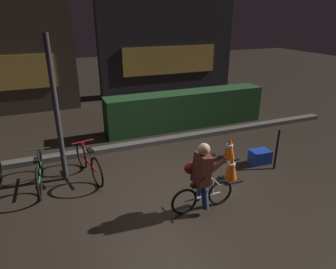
{
  "coord_description": "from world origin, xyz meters",
  "views": [
    {
      "loc": [
        -1.91,
        -4.6,
        3.16
      ],
      "look_at": [
        0.2,
        0.6,
        0.9
      ],
      "focal_mm": 32.18,
      "sensor_mm": 36.0,
      "label": 1
    }
  ],
  "objects_px": {
    "parked_bike_center_left": "(89,162)",
    "blue_crate": "(260,157)",
    "street_post": "(57,112)",
    "traffic_cone_far": "(230,148)",
    "parked_bike_left_mid": "(40,172)",
    "cyclist": "(201,177)",
    "closed_umbrella": "(277,149)",
    "traffic_cone_near": "(231,166)"
  },
  "relations": [
    {
      "from": "parked_bike_left_mid",
      "to": "closed_umbrella",
      "type": "bearing_deg",
      "value": -99.89
    },
    {
      "from": "traffic_cone_near",
      "to": "blue_crate",
      "type": "xyz_separation_m",
      "value": [
        1.04,
        0.4,
        -0.15
      ]
    },
    {
      "from": "street_post",
      "to": "traffic_cone_far",
      "type": "distance_m",
      "value": 3.83
    },
    {
      "from": "traffic_cone_far",
      "to": "closed_umbrella",
      "type": "xyz_separation_m",
      "value": [
        0.75,
        -0.7,
        0.13
      ]
    },
    {
      "from": "parked_bike_center_left",
      "to": "blue_crate",
      "type": "xyz_separation_m",
      "value": [
        3.68,
        -0.81,
        -0.18
      ]
    },
    {
      "from": "blue_crate",
      "to": "cyclist",
      "type": "xyz_separation_m",
      "value": [
        -2.07,
        -1.04,
        0.48
      ]
    },
    {
      "from": "parked_bike_center_left",
      "to": "blue_crate",
      "type": "height_order",
      "value": "parked_bike_center_left"
    },
    {
      "from": "street_post",
      "to": "closed_umbrella",
      "type": "distance_m",
      "value": 4.64
    },
    {
      "from": "parked_bike_left_mid",
      "to": "closed_umbrella",
      "type": "xyz_separation_m",
      "value": [
        4.84,
        -1.04,
        0.08
      ]
    },
    {
      "from": "blue_crate",
      "to": "traffic_cone_far",
      "type": "bearing_deg",
      "value": 139.32
    },
    {
      "from": "parked_bike_center_left",
      "to": "cyclist",
      "type": "xyz_separation_m",
      "value": [
        1.61,
        -1.85,
        0.3
      ]
    },
    {
      "from": "street_post",
      "to": "traffic_cone_far",
      "type": "height_order",
      "value": "street_post"
    },
    {
      "from": "traffic_cone_near",
      "to": "cyclist",
      "type": "bearing_deg",
      "value": -148.29
    },
    {
      "from": "traffic_cone_near",
      "to": "cyclist",
      "type": "distance_m",
      "value": 1.26
    },
    {
      "from": "street_post",
      "to": "traffic_cone_far",
      "type": "xyz_separation_m",
      "value": [
        3.63,
        -0.45,
        -1.16
      ]
    },
    {
      "from": "parked_bike_center_left",
      "to": "blue_crate",
      "type": "distance_m",
      "value": 3.77
    },
    {
      "from": "traffic_cone_far",
      "to": "blue_crate",
      "type": "height_order",
      "value": "traffic_cone_far"
    },
    {
      "from": "parked_bike_center_left",
      "to": "closed_umbrella",
      "type": "bearing_deg",
      "value": -116.48
    },
    {
      "from": "blue_crate",
      "to": "parked_bike_center_left",
      "type": "bearing_deg",
      "value": 167.57
    },
    {
      "from": "parked_bike_left_mid",
      "to": "traffic_cone_far",
      "type": "relative_size",
      "value": 2.66
    },
    {
      "from": "parked_bike_left_mid",
      "to": "cyclist",
      "type": "bearing_deg",
      "value": -123.41
    },
    {
      "from": "street_post",
      "to": "blue_crate",
      "type": "distance_m",
      "value": 4.44
    },
    {
      "from": "traffic_cone_near",
      "to": "cyclist",
      "type": "relative_size",
      "value": 0.5
    },
    {
      "from": "street_post",
      "to": "blue_crate",
      "type": "xyz_separation_m",
      "value": [
        4.15,
        -0.9,
        -1.28
      ]
    },
    {
      "from": "closed_umbrella",
      "to": "street_post",
      "type": "bearing_deg",
      "value": 119.29
    },
    {
      "from": "cyclist",
      "to": "closed_umbrella",
      "type": "xyz_separation_m",
      "value": [
        2.29,
        0.79,
        -0.22
      ]
    },
    {
      "from": "cyclist",
      "to": "parked_bike_left_mid",
      "type": "bearing_deg",
      "value": 142.68
    },
    {
      "from": "street_post",
      "to": "parked_bike_center_left",
      "type": "xyz_separation_m",
      "value": [
        0.48,
        -0.09,
        -1.11
      ]
    },
    {
      "from": "street_post",
      "to": "parked_bike_center_left",
      "type": "relative_size",
      "value": 1.88
    },
    {
      "from": "street_post",
      "to": "traffic_cone_far",
      "type": "bearing_deg",
      "value": -7.04
    },
    {
      "from": "traffic_cone_near",
      "to": "traffic_cone_far",
      "type": "distance_m",
      "value": 0.99
    },
    {
      "from": "cyclist",
      "to": "closed_umbrella",
      "type": "height_order",
      "value": "cyclist"
    },
    {
      "from": "cyclist",
      "to": "traffic_cone_near",
      "type": "bearing_deg",
      "value": 29.99
    },
    {
      "from": "street_post",
      "to": "traffic_cone_near",
      "type": "distance_m",
      "value": 3.56
    },
    {
      "from": "parked_bike_left_mid",
      "to": "cyclist",
      "type": "xyz_separation_m",
      "value": [
        2.55,
        -1.82,
        0.31
      ]
    },
    {
      "from": "traffic_cone_near",
      "to": "closed_umbrella",
      "type": "xyz_separation_m",
      "value": [
        1.26,
        0.15,
        0.11
      ]
    },
    {
      "from": "parked_bike_left_mid",
      "to": "parked_bike_center_left",
      "type": "xyz_separation_m",
      "value": [
        0.94,
        0.03,
        0.0
      ]
    },
    {
      "from": "closed_umbrella",
      "to": "traffic_cone_far",
      "type": "bearing_deg",
      "value": 90.73
    },
    {
      "from": "parked_bike_center_left",
      "to": "traffic_cone_far",
      "type": "distance_m",
      "value": 3.17
    },
    {
      "from": "parked_bike_center_left",
      "to": "blue_crate",
      "type": "bearing_deg",
      "value": -113.68
    },
    {
      "from": "street_post",
      "to": "cyclist",
      "type": "height_order",
      "value": "street_post"
    },
    {
      "from": "parked_bike_center_left",
      "to": "traffic_cone_near",
      "type": "relative_size",
      "value": 2.44
    }
  ]
}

